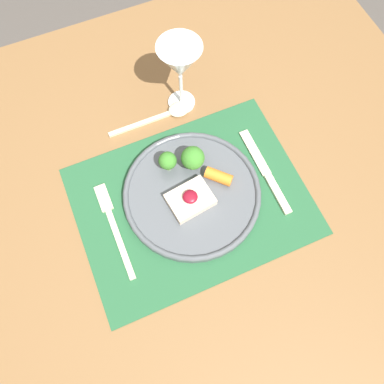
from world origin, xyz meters
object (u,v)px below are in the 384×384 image
dinner_plate (192,191)px  spoon (169,113)px  fork (113,223)px  knife (268,176)px  wine_glass_near (180,64)px

dinner_plate → spoon: bearing=81.7°
spoon → fork: bearing=-137.4°
dinner_plate → knife: size_ratio=1.35×
fork → wine_glass_near: size_ratio=1.18×
fork → spoon: size_ratio=1.09×
dinner_plate → spoon: dinner_plate is taller
knife → wine_glass_near: bearing=112.1°
dinner_plate → knife: bearing=-9.6°
dinner_plate → wine_glass_near: 0.26m
fork → wine_glass_near: wine_glass_near is taller
knife → spoon: (-0.14, 0.23, -0.00)m
fork → wine_glass_near: 0.35m
dinner_plate → knife: dinner_plate is taller
fork → knife: 0.34m
spoon → wine_glass_near: bearing=22.2°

